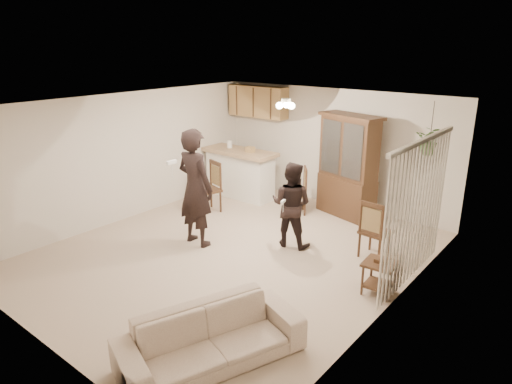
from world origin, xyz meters
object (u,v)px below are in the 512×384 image
Objects in this scene: china_hutch at (348,167)px; chair_bar at (208,198)px; child at (291,209)px; adult at (196,195)px; chair_hutch_left at (295,200)px; side_table at (379,277)px; sofa at (211,333)px; chair_hutch_right at (375,241)px.

chair_bar is at bearing -130.21° from china_hutch.
child is at bearing -76.56° from china_hutch.
adult reaches higher than chair_hutch_left.
side_table is (1.86, -2.49, -0.77)m from china_hutch.
sofa is 0.90× the size of china_hutch.
chair_bar reaches higher than side_table.
chair_hutch_right is (2.69, 1.46, -0.62)m from adult.
side_table is (3.24, 0.41, -0.65)m from adult.
sofa is 4.85m from chair_hutch_left.
child is 2.53× the size of side_table.
child reaches higher than sofa.
chair_bar is (-2.34, -1.65, -0.72)m from china_hutch.
china_hutch is 2.11× the size of chair_hutch_left.
adult is at bearing 69.32° from sofa.
chair_hutch_right is at bearing 16.30° from sofa.
chair_hutch_left is at bearing -132.47° from china_hutch.
chair_hutch_right is (0.28, 3.59, -0.08)m from sofa.
adult is at bearing -172.70° from side_table.
child is 1.35× the size of chair_hutch_right.
side_table is 0.50× the size of chair_bar.
child is (-1.08, 3.10, 0.31)m from sofa.
side_table is at bearing 16.42° from chair_hutch_left.
chair_bar is 3.66m from chair_hutch_right.
china_hutch is at bearing -43.48° from chair_hutch_right.
adult is 3.12m from chair_hutch_right.
side_table is at bearing 121.74° from chair_hutch_right.
child is (1.33, 0.97, -0.22)m from adult.
china_hutch is at bearing 32.37° from sofa.
side_table is 4.29m from chair_bar.
chair_bar is (-3.38, 3.37, -0.07)m from sofa.
sofa is at bearing 89.66° from chair_hutch_right.
child is 1.96m from china_hutch.
sofa is at bearing -63.69° from china_hutch.
side_table is at bearing 2.64° from sofa.
chair_bar is at bearing -50.79° from adult.
adult is 1.83× the size of chair_hutch_left.
sofa is at bearing -29.14° from chair_bar.
child reaches higher than side_table.
chair_hutch_left is (-1.90, 4.46, -0.09)m from sofa.
chair_hutch_right reaches higher than side_table.
adult is 0.87× the size of china_hutch.
chair_hutch_left reaches higher than side_table.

